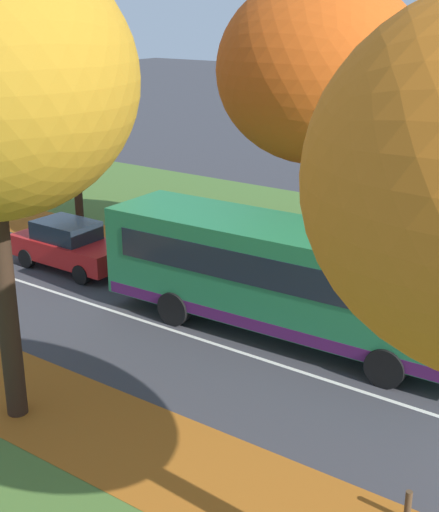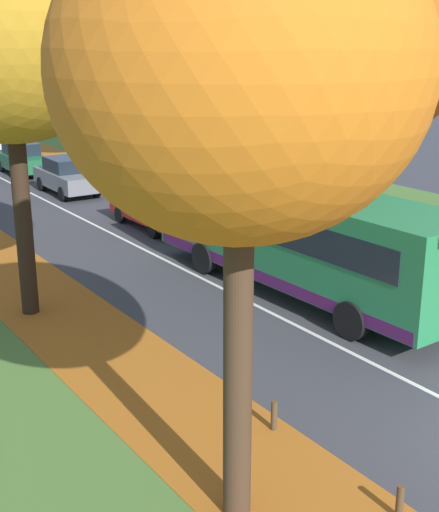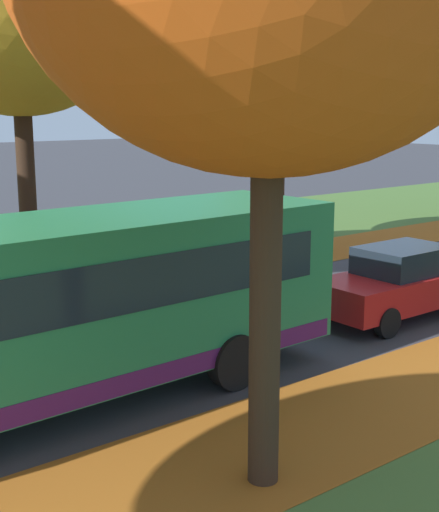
% 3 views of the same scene
% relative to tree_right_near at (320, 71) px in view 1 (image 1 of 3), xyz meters
% --- Properties ---
extents(grass_verge_right, '(12.00, 90.00, 0.01)m').
position_rel_tree_right_near_xyz_m(grass_verge_right, '(3.91, 10.08, -6.55)').
color(grass_verge_right, '#476B2D').
rests_on(grass_verge_right, ground).
extents(leaf_litter_right, '(2.80, 60.00, 0.00)m').
position_rel_tree_right_near_xyz_m(leaf_litter_right, '(-0.69, 4.08, -6.54)').
color(leaf_litter_right, '#9E5619').
rests_on(leaf_litter_right, grass_verge_right).
extents(tree_right_near, '(6.00, 6.00, 9.27)m').
position_rel_tree_right_near_xyz_m(tree_right_near, '(0.00, 0.00, 0.00)').
color(tree_right_near, '#382619').
rests_on(tree_right_near, ground).
extents(tree_right_mid, '(4.81, 4.81, 7.70)m').
position_rel_tree_right_near_xyz_m(tree_right_mid, '(0.63, 11.03, -1.04)').
color(tree_right_mid, black).
rests_on(tree_right_mid, ground).
extents(bollard_third, '(0.12, 0.12, 0.59)m').
position_rel_tree_right_near_xyz_m(bollard_third, '(-8.83, -6.71, -6.26)').
color(bollard_third, '#4C3823').
rests_on(bollard_third, ground).
extents(bus, '(2.90, 10.47, 2.98)m').
position_rel_tree_right_near_xyz_m(bus, '(-3.67, -1.31, -4.85)').
color(bus, '#237A47').
rests_on(bus, ground).
extents(car_red_lead, '(1.80, 4.21, 1.62)m').
position_rel_tree_right_near_xyz_m(car_red_lead, '(-3.52, 7.15, -5.74)').
color(car_red_lead, '#B21919').
rests_on(car_red_lead, ground).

